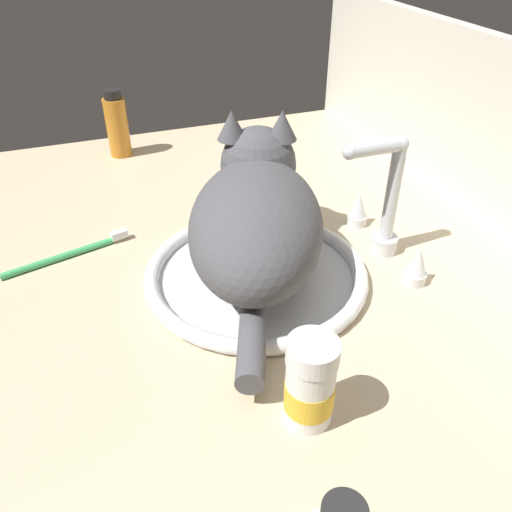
# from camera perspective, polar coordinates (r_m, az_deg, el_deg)

# --- Properties ---
(countertop) EXTENTS (1.12, 0.79, 0.03)m
(countertop) POSITION_cam_1_polar(r_m,az_deg,el_deg) (0.77, -0.34, -1.75)
(countertop) COLOR #CCB793
(countertop) RESTS_ON ground
(backsplash_wall) EXTENTS (1.12, 0.02, 0.31)m
(backsplash_wall) POSITION_cam_1_polar(r_m,az_deg,el_deg) (0.91, 25.03, 10.85)
(backsplash_wall) COLOR silver
(backsplash_wall) RESTS_ON ground
(sink_basin) EXTENTS (0.31, 0.31, 0.02)m
(sink_basin) POSITION_cam_1_polar(r_m,az_deg,el_deg) (0.73, 0.00, -1.98)
(sink_basin) COLOR white
(sink_basin) RESTS_ON countertop
(faucet) EXTENTS (0.20, 0.11, 0.18)m
(faucet) POSITION_cam_1_polar(r_m,az_deg,el_deg) (0.78, 14.04, 4.81)
(faucet) COLOR silver
(faucet) RESTS_ON countertop
(cat) EXTENTS (0.39, 0.27, 0.18)m
(cat) POSITION_cam_1_polar(r_m,az_deg,el_deg) (0.70, 0.06, 4.84)
(cat) COLOR #4C4C51
(cat) RESTS_ON sink_basin
(amber_bottle) EXTENTS (0.04, 0.04, 0.14)m
(amber_bottle) POSITION_cam_1_polar(r_m,az_deg,el_deg) (1.12, -15.06, 13.77)
(amber_bottle) COLOR #C67A23
(amber_bottle) RESTS_ON countertop
(pill_bottle) EXTENTS (0.05, 0.05, 0.11)m
(pill_bottle) POSITION_cam_1_polar(r_m,az_deg,el_deg) (0.53, 5.98, -13.91)
(pill_bottle) COLOR white
(pill_bottle) RESTS_ON countertop
(toothbrush) EXTENTS (0.06, 0.19, 0.02)m
(toothbrush) POSITION_cam_1_polar(r_m,az_deg,el_deg) (0.83, -19.79, 0.28)
(toothbrush) COLOR #3FB266
(toothbrush) RESTS_ON countertop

